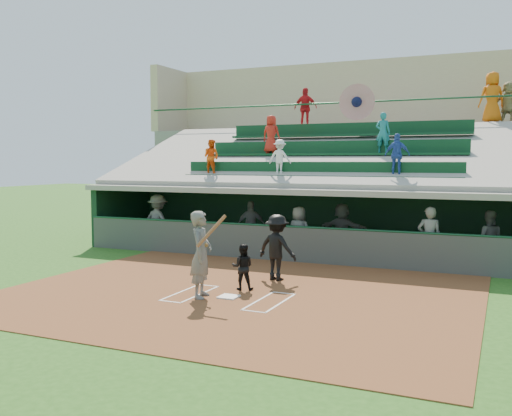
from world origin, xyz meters
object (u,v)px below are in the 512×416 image
at_px(home_plate, 229,297).
at_px(catcher, 243,267).
at_px(batter_at_plate, 201,254).
at_px(water_cooler, 155,223).
at_px(white_table, 154,237).

height_order(home_plate, catcher, catcher).
distance_m(batter_at_plate, water_cooler, 8.38).
bearing_deg(catcher, home_plate, 74.43).
bearing_deg(water_cooler, white_table, -146.97).
height_order(home_plate, water_cooler, water_cooler).
relative_size(home_plate, catcher, 0.38).
bearing_deg(batter_at_plate, catcher, 63.87).
bearing_deg(batter_at_plate, white_table, 131.18).
bearing_deg(home_plate, white_table, 135.16).
bearing_deg(water_cooler, catcher, -40.98).
relative_size(batter_at_plate, catcher, 1.79).
height_order(batter_at_plate, white_table, batter_at_plate).
distance_m(home_plate, water_cooler, 8.64).
xyz_separation_m(home_plate, white_table, (-6.10, 6.07, 0.33)).
xyz_separation_m(white_table, water_cooler, (0.03, 0.02, 0.50)).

